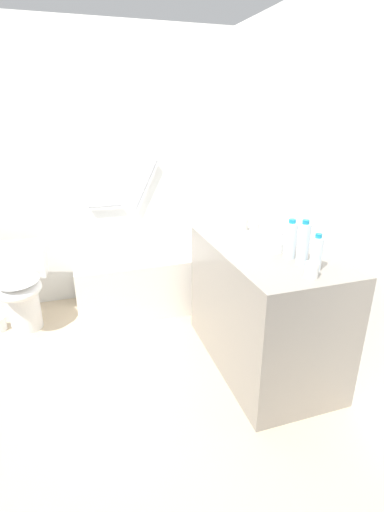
{
  "coord_description": "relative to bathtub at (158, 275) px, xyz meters",
  "views": [
    {
      "loc": [
        -0.13,
        -2.11,
        1.64
      ],
      "look_at": [
        0.58,
        0.12,
        0.73
      ],
      "focal_mm": 25.92,
      "sensor_mm": 36.0,
      "label": 1
    }
  ],
  "objects": [
    {
      "name": "ground_plane",
      "position": [
        -0.51,
        -0.87,
        -0.27
      ],
      "size": [
        3.61,
        3.61,
        0.0
      ],
      "primitive_type": "plane",
      "color": "#C1AD8E"
    },
    {
      "name": "drinking_glass_1",
      "position": [
        0.53,
        -0.77,
        0.62
      ],
      "size": [
        0.07,
        0.07,
        0.09
      ],
      "primitive_type": "cylinder",
      "color": "white",
      "rests_on": "vanity_counter"
    },
    {
      "name": "toilet",
      "position": [
        -1.12,
        -0.05,
        0.09
      ],
      "size": [
        0.37,
        0.55,
        0.67
      ],
      "rotation": [
        0.0,
        0.0,
        -1.63
      ],
      "color": "white",
      "rests_on": "ground_plane"
    },
    {
      "name": "drinking_glass_0",
      "position": [
        0.48,
        -1.51,
        0.62
      ],
      "size": [
        0.07,
        0.07,
        0.08
      ],
      "primitive_type": "cylinder",
      "color": "white",
      "rests_on": "vanity_counter"
    },
    {
      "name": "soap_dish",
      "position": [
        0.53,
        -0.59,
        0.59
      ],
      "size": [
        0.09,
        0.06,
        0.02
      ],
      "primitive_type": "cube",
      "color": "white",
      "rests_on": "vanity_counter"
    },
    {
      "name": "bathtub",
      "position": [
        0.0,
        0.0,
        0.0
      ],
      "size": [
        1.43,
        0.64,
        1.25
      ],
      "color": "white",
      "rests_on": "ground_plane"
    },
    {
      "name": "water_bottle_0",
      "position": [
        0.53,
        -1.34,
        0.7
      ],
      "size": [
        0.07,
        0.07,
        0.26
      ],
      "color": "silver",
      "rests_on": "vanity_counter"
    },
    {
      "name": "sink_basin",
      "position": [
        0.47,
        -1.01,
        0.61
      ],
      "size": [
        0.32,
        0.32,
        0.06
      ],
      "primitive_type": "cylinder",
      "color": "white",
      "rests_on": "vanity_counter"
    },
    {
      "name": "water_bottle_2",
      "position": [
        0.56,
        -1.43,
        0.67
      ],
      "size": [
        0.06,
        0.06,
        0.2
      ],
      "color": "silver",
      "rests_on": "vanity_counter"
    },
    {
      "name": "wall_right_mirror",
      "position": [
        0.85,
        -0.87,
        0.89
      ],
      "size": [
        0.1,
        2.78,
        2.32
      ],
      "primitive_type": "cube",
      "color": "silver",
      "rests_on": "ground_plane"
    },
    {
      "name": "wall_back_tiled",
      "position": [
        -0.51,
        0.37,
        0.89
      ],
      "size": [
        3.01,
        0.1,
        2.32
      ],
      "primitive_type": "cube",
      "color": "silver",
      "rests_on": "ground_plane"
    },
    {
      "name": "sink_faucet",
      "position": [
        0.67,
        -1.01,
        0.61
      ],
      "size": [
        0.1,
        0.15,
        0.08
      ],
      "color": "#AEAEB3",
      "rests_on": "vanity_counter"
    },
    {
      "name": "drinking_glass_2",
      "position": [
        0.48,
        -0.69,
        0.62
      ],
      "size": [
        0.07,
        0.07,
        0.1
      ],
      "primitive_type": "cylinder",
      "color": "white",
      "rests_on": "vanity_counter"
    },
    {
      "name": "water_bottle_1",
      "position": [
        0.52,
        -1.24,
        0.68
      ],
      "size": [
        0.07,
        0.07,
        0.23
      ],
      "color": "silver",
      "rests_on": "vanity_counter"
    },
    {
      "name": "vanity_counter",
      "position": [
        0.48,
        -1.05,
        0.15
      ],
      "size": [
        0.63,
        1.16,
        0.84
      ],
      "primitive_type": "cube",
      "color": "gray",
      "rests_on": "ground_plane"
    }
  ]
}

